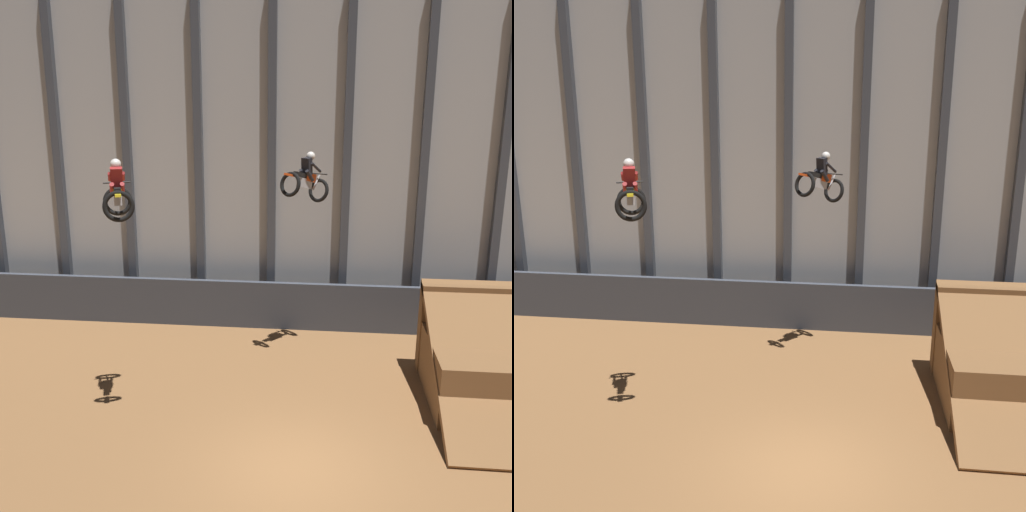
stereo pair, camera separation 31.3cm
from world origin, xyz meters
The scene contains 6 objects.
ground_plane centered at (0.00, 0.00, 0.00)m, with size 60.00×60.00×0.00m, color brown.
arena_back_wall centered at (0.00, 9.20, 5.85)m, with size 32.00×0.40×11.71m.
lower_barrier centered at (0.00, 8.05, 0.84)m, with size 31.36×0.20×1.67m.
dirt_ramp centered at (4.93, 3.90, 0.97)m, with size 3.08×5.18×2.87m.
rider_bike_left_air centered at (-4.41, 2.35, 5.63)m, with size 1.22×1.78×1.51m.
rider_bike_right_air centered at (-0.03, 6.34, 5.47)m, with size 1.57×1.75×1.60m.
Camera 2 is at (0.74, -11.35, 8.06)m, focal length 42.00 mm.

